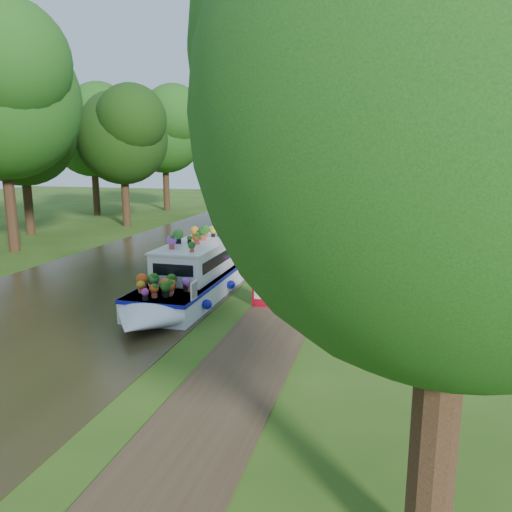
# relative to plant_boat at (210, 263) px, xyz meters

# --- Properties ---
(ground) EXTENTS (100.00, 100.00, 0.00)m
(ground) POSITION_rel_plant_boat_xyz_m (2.25, -0.24, -0.85)
(ground) COLOR #2C4F13
(ground) RESTS_ON ground
(canal_water) EXTENTS (10.00, 100.00, 0.02)m
(canal_water) POSITION_rel_plant_boat_xyz_m (-3.75, -0.24, -0.84)
(canal_water) COLOR black
(canal_water) RESTS_ON ground
(towpath) EXTENTS (2.20, 100.00, 0.03)m
(towpath) POSITION_rel_plant_boat_xyz_m (3.45, -0.24, -0.84)
(towpath) COLOR #42311F
(towpath) RESTS_ON ground
(plant_boat) EXTENTS (2.29, 13.52, 2.26)m
(plant_boat) POSITION_rel_plant_boat_xyz_m (0.00, 0.00, 0.00)
(plant_boat) COLOR white
(plant_boat) RESTS_ON canal_water
(tree_near_overhang) EXTENTS (5.52, 5.28, 8.99)m
(tree_near_overhang) POSITION_rel_plant_boat_xyz_m (6.04, 2.82, 5.75)
(tree_near_overhang) COLOR #321E10
(tree_near_overhang) RESTS_ON ground
(tree_near_mid) EXTENTS (6.90, 6.60, 9.40)m
(tree_near_mid) POSITION_rel_plant_boat_xyz_m (6.73, 14.84, 5.58)
(tree_near_mid) COLOR #321E10
(tree_near_mid) RESTS_ON ground
(tree_near_far) EXTENTS (7.59, 7.26, 10.30)m
(tree_near_far) POSITION_rel_plant_boat_xyz_m (6.23, 25.85, 6.20)
(tree_near_far) COLOR #321E10
(tree_near_far) RESTS_ON ground
(tree_near_behind) EXTENTS (6.44, 6.16, 8.68)m
(tree_near_behind) POSITION_rel_plant_boat_xyz_m (7.23, -12.16, 5.06)
(tree_near_behind) COLOR #321E10
(tree_near_behind) RESTS_ON ground
(tree_far_b) EXTENTS (8.97, 8.58, 12.11)m
(tree_far_b) POSITION_rel_plant_boat_xyz_m (-12.27, 3.87, 7.42)
(tree_far_b) COLOR #321E10
(tree_far_b) RESTS_ON ground
(tree_far_c) EXTENTS (7.13, 6.82, 9.59)m
(tree_far_c) POSITION_rel_plant_boat_xyz_m (-11.27, 13.84, 5.67)
(tree_far_c) COLOR #321E10
(tree_far_c) RESTS_ON ground
(tree_far_d) EXTENTS (8.05, 7.70, 10.85)m
(tree_far_d) POSITION_rel_plant_boat_xyz_m (-12.77, 23.85, 6.55)
(tree_far_d) COLOR #321E10
(tree_far_d) RESTS_ON ground
(tree_far_g) EXTENTS (7.36, 7.04, 9.95)m
(tree_far_g) POSITION_rel_plant_boat_xyz_m (-15.27, 8.85, 5.93)
(tree_far_g) COLOR #321E10
(tree_far_g) RESTS_ON ground
(tree_far_h) EXTENTS (7.82, 7.48, 10.49)m
(tree_far_h) POSITION_rel_plant_boat_xyz_m (-16.77, 18.85, 6.28)
(tree_far_h) COLOR #321E10
(tree_far_h) RESTS_ON ground
(second_boat) EXTENTS (2.16, 6.97, 1.34)m
(second_boat) POSITION_rel_plant_boat_xyz_m (-0.50, 17.44, -0.31)
(second_boat) COLOR black
(second_boat) RESTS_ON canal_water
(sandwich_board) EXTENTS (0.75, 0.69, 1.14)m
(sandwich_board) POSITION_rel_plant_boat_xyz_m (2.70, -2.21, -0.31)
(sandwich_board) COLOR maroon
(sandwich_board) RESTS_ON towpath
(pedestrian_pink) EXTENTS (0.60, 0.44, 1.51)m
(pedestrian_pink) POSITION_rel_plant_boat_xyz_m (2.75, 21.31, -0.07)
(pedestrian_pink) COLOR #E15C78
(pedestrian_pink) RESTS_ON towpath
(verge_plant) EXTENTS (0.39, 0.34, 0.43)m
(verge_plant) POSITION_rel_plant_boat_xyz_m (2.30, 0.55, -0.64)
(verge_plant) COLOR #1F6921
(verge_plant) RESTS_ON ground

